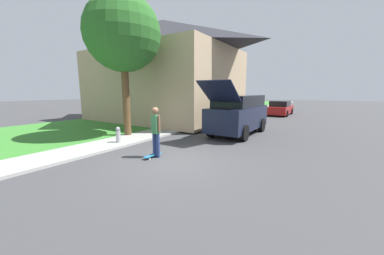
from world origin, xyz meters
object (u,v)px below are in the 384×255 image
(lawn_tree_near, at_px, (123,34))
(car_down_street, at_px, (280,108))
(skateboard, at_px, (153,155))
(skateboarder, at_px, (156,129))
(suv_parked, at_px, (239,114))
(fire_hydrant, at_px, (118,135))
(lawn_tree_far, at_px, (213,65))

(lawn_tree_near, relative_size, car_down_street, 1.51)
(skateboard, bearing_deg, skateboarder, 54.88)
(car_down_street, bearing_deg, suv_parked, -89.42)
(lawn_tree_near, bearing_deg, skateboard, -28.21)
(suv_parked, height_order, fire_hydrant, suv_parked)
(skateboard, xyz_separation_m, fire_hydrant, (-2.62, 0.57, 0.36))
(skateboard, distance_m, fire_hydrant, 2.70)
(lawn_tree_near, height_order, skateboarder, lawn_tree_near)
(suv_parked, xyz_separation_m, fire_hydrant, (-3.58, -5.19, -0.70))
(skateboarder, xyz_separation_m, fire_hydrant, (-2.70, 0.46, -0.58))
(skateboarder, distance_m, fire_hydrant, 2.79)
(lawn_tree_near, distance_m, skateboarder, 5.81)
(fire_hydrant, bearing_deg, skateboarder, -9.65)
(lawn_tree_near, bearing_deg, lawn_tree_far, 92.63)
(suv_parked, distance_m, skateboard, 5.93)
(car_down_street, distance_m, skateboard, 17.40)
(suv_parked, distance_m, skateboarder, 5.72)
(lawn_tree_far, height_order, fire_hydrant, lawn_tree_far)
(lawn_tree_near, distance_m, suv_parked, 7.16)
(lawn_tree_far, relative_size, car_down_street, 1.57)
(lawn_tree_near, bearing_deg, skateboarder, -26.35)
(skateboard, height_order, fire_hydrant, fire_hydrant)
(lawn_tree_far, distance_m, fire_hydrant, 12.53)
(car_down_street, height_order, skateboarder, skateboarder)
(suv_parked, distance_m, fire_hydrant, 6.35)
(lawn_tree_near, height_order, car_down_street, lawn_tree_near)
(skateboarder, bearing_deg, lawn_tree_far, 108.96)
(car_down_street, xyz_separation_m, fire_hydrant, (-3.47, -16.80, -0.23))
(lawn_tree_near, relative_size, suv_parked, 1.26)
(lawn_tree_far, xyz_separation_m, car_down_street, (4.94, 5.11, -4.03))
(skateboarder, bearing_deg, suv_parked, 81.07)
(fire_hydrant, bearing_deg, car_down_street, 78.34)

